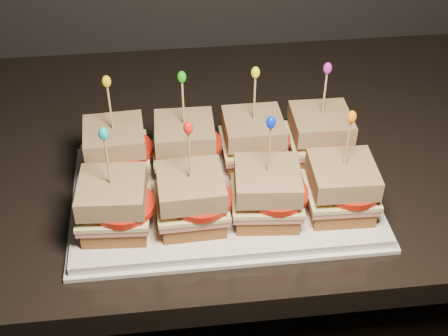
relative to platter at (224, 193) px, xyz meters
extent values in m
cube|color=white|center=(0.00, 0.00, 0.00)|extent=(0.41, 0.26, 0.02)
cube|color=white|center=(0.00, 0.00, -0.01)|extent=(0.43, 0.27, 0.01)
cube|color=brown|center=(-0.15, 0.06, 0.02)|extent=(0.09, 0.09, 0.02)
cube|color=#B86C63|center=(-0.15, 0.06, 0.04)|extent=(0.09, 0.09, 0.01)
cube|color=beige|center=(-0.15, 0.06, 0.04)|extent=(0.10, 0.09, 0.01)
cylinder|color=red|center=(-0.14, 0.05, 0.05)|extent=(0.08, 0.08, 0.01)
cube|color=brown|center=(-0.15, 0.06, 0.07)|extent=(0.09, 0.09, 0.03)
cylinder|color=tan|center=(-0.15, 0.06, 0.11)|extent=(0.00, 0.00, 0.09)
ellipsoid|color=yellow|center=(-0.15, 0.06, 0.16)|extent=(0.01, 0.01, 0.02)
cube|color=brown|center=(-0.05, 0.06, 0.02)|extent=(0.08, 0.08, 0.02)
cube|color=#B86C63|center=(-0.05, 0.06, 0.04)|extent=(0.09, 0.09, 0.01)
cube|color=beige|center=(-0.05, 0.06, 0.04)|extent=(0.09, 0.09, 0.01)
cylinder|color=red|center=(-0.04, 0.05, 0.05)|extent=(0.08, 0.08, 0.01)
cube|color=brown|center=(-0.05, 0.06, 0.07)|extent=(0.08, 0.08, 0.03)
cylinder|color=tan|center=(-0.05, 0.06, 0.11)|extent=(0.00, 0.00, 0.09)
ellipsoid|color=#18AB14|center=(-0.05, 0.06, 0.16)|extent=(0.01, 0.01, 0.02)
cube|color=brown|center=(0.05, 0.06, 0.02)|extent=(0.08, 0.08, 0.02)
cube|color=#B86C63|center=(0.05, 0.06, 0.04)|extent=(0.09, 0.09, 0.01)
cube|color=beige|center=(0.05, 0.06, 0.04)|extent=(0.09, 0.09, 0.01)
cylinder|color=red|center=(0.06, 0.05, 0.05)|extent=(0.08, 0.08, 0.01)
cube|color=brown|center=(0.05, 0.06, 0.07)|extent=(0.08, 0.08, 0.03)
cylinder|color=tan|center=(0.05, 0.06, 0.11)|extent=(0.00, 0.00, 0.09)
ellipsoid|color=#E7F015|center=(0.05, 0.06, 0.16)|extent=(0.01, 0.01, 0.02)
cube|color=brown|center=(0.15, 0.06, 0.02)|extent=(0.08, 0.08, 0.02)
cube|color=#B86C63|center=(0.15, 0.06, 0.04)|extent=(0.09, 0.09, 0.01)
cube|color=beige|center=(0.15, 0.06, 0.04)|extent=(0.09, 0.09, 0.01)
cylinder|color=red|center=(0.16, 0.05, 0.05)|extent=(0.08, 0.08, 0.01)
cube|color=brown|center=(0.15, 0.06, 0.07)|extent=(0.08, 0.08, 0.03)
cylinder|color=tan|center=(0.15, 0.06, 0.11)|extent=(0.00, 0.00, 0.09)
ellipsoid|color=#C31EBC|center=(0.15, 0.06, 0.16)|extent=(0.01, 0.01, 0.02)
cube|color=brown|center=(-0.15, -0.06, 0.02)|extent=(0.09, 0.09, 0.02)
cube|color=#B86C63|center=(-0.15, -0.06, 0.04)|extent=(0.10, 0.09, 0.01)
cube|color=beige|center=(-0.15, -0.06, 0.04)|extent=(0.10, 0.09, 0.01)
cylinder|color=red|center=(-0.14, -0.06, 0.05)|extent=(0.08, 0.08, 0.01)
cube|color=brown|center=(-0.15, -0.06, 0.07)|extent=(0.09, 0.09, 0.03)
cylinder|color=tan|center=(-0.15, -0.06, 0.11)|extent=(0.00, 0.00, 0.09)
ellipsoid|color=#14AECB|center=(-0.15, -0.06, 0.16)|extent=(0.01, 0.01, 0.02)
cube|color=brown|center=(-0.05, -0.06, 0.02)|extent=(0.08, 0.08, 0.02)
cube|color=#B86C63|center=(-0.05, -0.06, 0.04)|extent=(0.09, 0.09, 0.01)
cube|color=beige|center=(-0.05, -0.06, 0.04)|extent=(0.09, 0.09, 0.01)
cylinder|color=red|center=(-0.04, -0.06, 0.05)|extent=(0.08, 0.08, 0.01)
cube|color=brown|center=(-0.05, -0.06, 0.07)|extent=(0.09, 0.09, 0.03)
cylinder|color=tan|center=(-0.05, -0.06, 0.11)|extent=(0.00, 0.00, 0.09)
ellipsoid|color=red|center=(-0.05, -0.06, 0.16)|extent=(0.01, 0.01, 0.02)
cube|color=brown|center=(0.05, -0.06, 0.02)|extent=(0.09, 0.09, 0.02)
cube|color=#B86C63|center=(0.05, -0.06, 0.04)|extent=(0.10, 0.09, 0.01)
cube|color=beige|center=(0.05, -0.06, 0.04)|extent=(0.10, 0.10, 0.01)
cylinder|color=red|center=(0.06, -0.06, 0.05)|extent=(0.08, 0.08, 0.01)
cube|color=brown|center=(0.05, -0.06, 0.07)|extent=(0.09, 0.09, 0.03)
cylinder|color=tan|center=(0.05, -0.06, 0.11)|extent=(0.00, 0.00, 0.09)
ellipsoid|color=#042AE4|center=(0.05, -0.06, 0.16)|extent=(0.01, 0.01, 0.02)
cube|color=brown|center=(0.15, -0.06, 0.02)|extent=(0.08, 0.08, 0.02)
cube|color=#B86C63|center=(0.15, -0.06, 0.04)|extent=(0.09, 0.09, 0.01)
cube|color=beige|center=(0.15, -0.06, 0.04)|extent=(0.09, 0.09, 0.01)
cylinder|color=red|center=(0.16, -0.06, 0.05)|extent=(0.08, 0.08, 0.01)
cube|color=brown|center=(0.15, -0.06, 0.07)|extent=(0.09, 0.09, 0.03)
cylinder|color=tan|center=(0.15, -0.06, 0.11)|extent=(0.00, 0.00, 0.09)
ellipsoid|color=orange|center=(0.15, -0.06, 0.16)|extent=(0.01, 0.01, 0.02)
camera|label=1|loc=(-0.08, -0.66, 0.58)|focal=50.00mm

